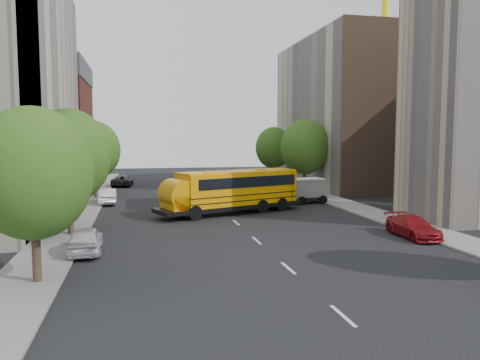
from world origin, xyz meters
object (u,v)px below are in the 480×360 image
object	(u,v)px
street_tree_5	(274,148)
parked_car_3	(413,227)
school_bus	(229,189)
street_tree_4	(305,147)
street_tree_0	(33,173)
tower_crane	(400,9)
parked_car_1	(108,196)
street_tree_2	(95,150)
parked_car_0	(85,240)
safari_truck	(296,190)
parked_car_2	(122,181)
street_tree_1	(68,156)
parked_car_4	(289,187)

from	to	relation	value
street_tree_5	parked_car_3	xyz separation A→B (m)	(-1.40, -35.12, -4.06)
school_bus	parked_car_3	size ratio (longest dim) A/B	2.83
street_tree_4	street_tree_0	bearing A→B (deg)	-128.16
tower_crane	parked_car_1	world-z (taller)	tower_crane
street_tree_0	street_tree_5	xyz separation A→B (m)	(22.00, 40.00, 0.06)
street_tree_2	tower_crane	bearing A→B (deg)	18.75
school_bus	parked_car_0	bearing A→B (deg)	-152.91
tower_crane	school_bus	xyz separation A→B (m)	(-29.95, -25.94, -22.52)
safari_truck	parked_car_2	world-z (taller)	safari_truck
street_tree_4	safari_truck	xyz separation A→B (m)	(-3.63, -7.66, -3.85)
street_tree_1	parked_car_1	size ratio (longest dim) A/B	1.83
street_tree_2	parked_car_0	size ratio (longest dim) A/B	1.81
parked_car_2	parked_car_0	bearing A→B (deg)	94.36
street_tree_1	street_tree_2	bearing A→B (deg)	90.00
street_tree_2	street_tree_4	xyz separation A→B (m)	(22.00, 0.00, 0.25)
street_tree_0	parked_car_1	distance (m)	24.13
school_bus	tower_crane	bearing A→B (deg)	19.95
school_bus	parked_car_2	world-z (taller)	school_bus
safari_truck	parked_car_3	size ratio (longest dim) A/B	1.27
street_tree_1	school_bus	world-z (taller)	street_tree_1
school_bus	parked_car_2	xyz separation A→B (m)	(-9.11, 23.57, -1.27)
parked_car_4	parked_car_3	bearing A→B (deg)	-91.76
parked_car_4	street_tree_1	bearing A→B (deg)	-140.66
parked_car_2	school_bus	bearing A→B (deg)	116.81
street_tree_1	parked_car_3	bearing A→B (deg)	-13.95
street_tree_4	parked_car_0	world-z (taller)	street_tree_4
street_tree_5	parked_car_0	xyz separation A→B (m)	(-20.60, -34.96, -3.98)
street_tree_2	safari_truck	size ratio (longest dim) A/B	1.37
street_tree_5	parked_car_3	world-z (taller)	street_tree_5
street_tree_2	parked_car_3	xyz separation A→B (m)	(20.60, -23.12, -4.18)
street_tree_1	safari_truck	distance (m)	21.40
street_tree_5	school_bus	world-z (taller)	street_tree_5
street_tree_2	parked_car_2	world-z (taller)	street_tree_2
street_tree_5	safari_truck	size ratio (longest dim) A/B	1.33
street_tree_5	parked_car_4	bearing A→B (deg)	-98.37
street_tree_1	street_tree_4	size ratio (longest dim) A/B	0.98
safari_truck	parked_car_4	xyz separation A→B (m)	(1.90, 7.86, -0.52)
street_tree_5	street_tree_2	bearing A→B (deg)	-151.39
street_tree_1	street_tree_4	world-z (taller)	street_tree_4
tower_crane	parked_car_4	bearing A→B (deg)	-146.67
street_tree_5	street_tree_4	bearing A→B (deg)	-90.00
street_tree_2	parked_car_1	distance (m)	6.07
parked_car_0	street_tree_4	bearing A→B (deg)	-134.04
parked_car_3	parked_car_4	bearing A→B (deg)	91.78
parked_car_1	safari_truck	bearing A→B (deg)	167.19
tower_crane	street_tree_4	world-z (taller)	tower_crane
school_bus	street_tree_5	bearing A→B (deg)	44.98
parked_car_1	parked_car_3	size ratio (longest dim) A/B	0.97
safari_truck	parked_car_2	xyz separation A→B (m)	(-16.17, 19.29, -0.53)
street_tree_4	safari_truck	distance (m)	9.31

